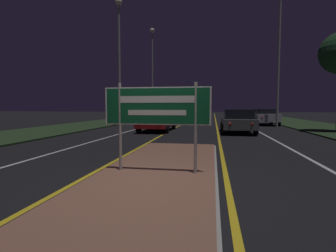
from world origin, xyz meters
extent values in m
plane|color=black|center=(0.00, 0.00, 0.00)|extent=(160.00, 160.00, 0.00)
cube|color=#999993|center=(0.00, 0.52, 0.03)|extent=(2.78, 9.50, 0.05)
cube|color=brown|center=(0.00, 0.52, 0.05)|extent=(2.66, 9.38, 0.10)
cube|color=#23381E|center=(-9.50, 20.00, 0.04)|extent=(5.00, 100.00, 0.08)
cube|color=#23381E|center=(9.50, 20.00, 0.04)|extent=(5.00, 100.00, 0.08)
cube|color=gold|center=(-1.58, 25.00, 0.00)|extent=(0.12, 70.00, 0.01)
cube|color=gold|center=(1.58, 25.00, 0.00)|extent=(0.12, 70.00, 0.01)
cube|color=silver|center=(-4.20, 25.00, 0.00)|extent=(0.12, 70.00, 0.01)
cube|color=silver|center=(4.20, 25.00, 0.00)|extent=(0.12, 70.00, 0.01)
cube|color=silver|center=(-7.20, 25.00, 0.00)|extent=(0.10, 70.00, 0.01)
cube|color=silver|center=(7.20, 25.00, 0.00)|extent=(0.10, 70.00, 0.01)
cylinder|color=#9E9E99|center=(-0.89, 0.52, 1.12)|extent=(0.07, 0.07, 2.05)
cylinder|color=#9E9E99|center=(0.89, 0.52, 1.12)|extent=(0.07, 0.07, 2.05)
cube|color=#0F512D|center=(0.00, 0.52, 1.62)|extent=(2.46, 0.04, 0.86)
cube|color=white|center=(0.00, 0.50, 1.62)|extent=(2.46, 0.00, 0.86)
cube|color=#0F512D|center=(0.00, 0.50, 1.62)|extent=(2.39, 0.01, 0.81)
cube|color=white|center=(0.00, 0.50, 1.77)|extent=(1.72, 0.01, 0.16)
cube|color=white|center=(0.00, 0.50, 1.47)|extent=(1.35, 0.01, 0.12)
cylinder|color=#9E9E99|center=(-6.26, 15.17, 4.88)|extent=(0.18, 0.18, 9.76)
sphere|color=#F9EAC6|center=(-6.26, 15.17, 9.92)|extent=(0.55, 0.55, 0.55)
cylinder|color=#9E9E99|center=(-6.25, 26.86, 5.41)|extent=(0.18, 0.18, 10.83)
sphere|color=#F9EAC6|center=(-6.25, 26.86, 11.00)|extent=(0.58, 0.58, 0.58)
cylinder|color=#9E9E99|center=(6.24, 16.44, 5.24)|extent=(0.18, 0.18, 10.48)
cube|color=#4C514C|center=(2.77, 11.30, 0.61)|extent=(1.86, 4.17, 0.59)
cube|color=black|center=(2.77, 11.05, 1.18)|extent=(1.63, 2.17, 0.55)
sphere|color=red|center=(2.19, 9.24, 0.68)|extent=(0.14, 0.14, 0.14)
sphere|color=red|center=(3.34, 9.24, 0.68)|extent=(0.14, 0.14, 0.14)
cylinder|color=black|center=(1.88, 12.59, 0.32)|extent=(0.22, 0.64, 0.64)
cylinder|color=black|center=(3.66, 12.59, 0.32)|extent=(0.22, 0.64, 0.64)
cylinder|color=black|center=(1.88, 10.01, 0.32)|extent=(0.22, 0.64, 0.64)
cylinder|color=black|center=(3.66, 10.01, 0.32)|extent=(0.22, 0.64, 0.64)
cube|color=#B7B7BC|center=(5.84, 19.35, 0.67)|extent=(1.89, 4.50, 0.65)
cube|color=black|center=(5.84, 19.08, 1.21)|extent=(1.66, 2.34, 0.43)
sphere|color=red|center=(5.25, 17.12, 0.76)|extent=(0.14, 0.14, 0.14)
sphere|color=red|center=(6.42, 17.12, 0.76)|extent=(0.14, 0.14, 0.14)
cylinder|color=black|center=(4.93, 20.74, 0.35)|extent=(0.22, 0.70, 0.70)
cylinder|color=black|center=(6.74, 20.74, 0.35)|extent=(0.22, 0.70, 0.70)
cylinder|color=black|center=(4.93, 17.96, 0.35)|extent=(0.22, 0.70, 0.70)
cylinder|color=black|center=(6.74, 17.96, 0.35)|extent=(0.22, 0.70, 0.70)
cube|color=maroon|center=(-2.39, 11.72, 0.62)|extent=(1.85, 4.67, 0.61)
cube|color=black|center=(-2.39, 12.00, 1.16)|extent=(1.63, 2.43, 0.48)
sphere|color=white|center=(-2.96, 9.41, 0.69)|extent=(0.14, 0.14, 0.14)
sphere|color=white|center=(-1.81, 9.41, 0.69)|extent=(0.14, 0.14, 0.14)
cylinder|color=black|center=(-3.27, 10.28, 0.32)|extent=(0.22, 0.63, 0.63)
cylinder|color=black|center=(-1.50, 10.28, 0.32)|extent=(0.22, 0.63, 0.63)
cylinder|color=black|center=(-3.27, 13.17, 0.32)|extent=(0.22, 0.63, 0.63)
cylinder|color=black|center=(-1.50, 13.17, 0.32)|extent=(0.22, 0.63, 0.63)
cube|color=black|center=(-2.85, 26.32, 0.70)|extent=(1.82, 4.07, 0.68)
cube|color=black|center=(-2.85, 26.57, 1.28)|extent=(1.60, 2.12, 0.49)
sphere|color=white|center=(-3.42, 24.31, 0.78)|extent=(0.14, 0.14, 0.14)
sphere|color=white|center=(-2.29, 24.31, 0.78)|extent=(0.14, 0.14, 0.14)
cylinder|color=black|center=(-3.72, 25.06, 0.35)|extent=(0.22, 0.71, 0.71)
cylinder|color=black|center=(-1.99, 25.06, 0.35)|extent=(0.22, 0.71, 0.71)
cylinder|color=black|center=(-3.72, 27.58, 0.35)|extent=(0.22, 0.71, 0.71)
cylinder|color=black|center=(-1.99, 27.58, 0.35)|extent=(0.22, 0.71, 0.71)
cube|color=silver|center=(-5.90, 35.10, 0.61)|extent=(1.87, 4.69, 0.56)
cube|color=black|center=(-5.90, 35.38, 1.11)|extent=(1.65, 2.44, 0.44)
sphere|color=white|center=(-6.48, 32.77, 0.68)|extent=(0.14, 0.14, 0.14)
sphere|color=white|center=(-5.32, 32.77, 0.68)|extent=(0.14, 0.14, 0.14)
cylinder|color=black|center=(-6.80, 33.64, 0.33)|extent=(0.22, 0.67, 0.67)
cylinder|color=black|center=(-5.01, 33.64, 0.33)|extent=(0.22, 0.67, 0.67)
cylinder|color=black|center=(-6.80, 36.55, 0.33)|extent=(0.22, 0.67, 0.67)
cylinder|color=black|center=(-5.01, 36.55, 0.33)|extent=(0.22, 0.67, 0.67)
camera|label=1|loc=(1.27, -5.34, 1.60)|focal=28.00mm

